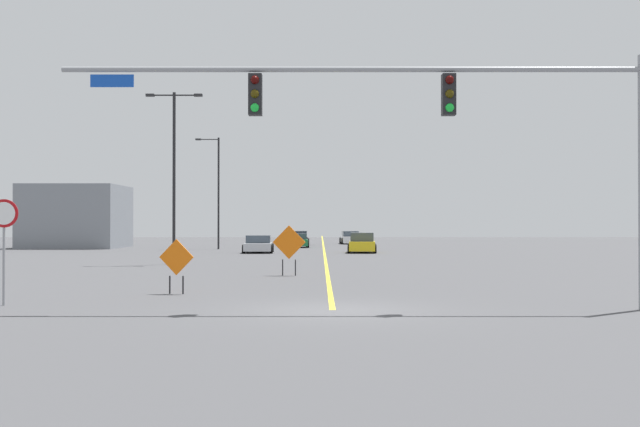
{
  "coord_description": "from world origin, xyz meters",
  "views": [
    {
      "loc": [
        -0.32,
        -20.22,
        2.22
      ],
      "look_at": [
        -0.13,
        17.6,
        2.64
      ],
      "focal_mm": 44.9,
      "sensor_mm": 36.0,
      "label": 1
    }
  ],
  "objects_px": {
    "street_lamp_mid_right": "(170,165)",
    "car_white_distant": "(346,238)",
    "car_silver_passing": "(254,245)",
    "car_black_far": "(295,238)",
    "street_lamp_mid_left": "(213,188)",
    "construction_sign_right_shoulder": "(172,260)",
    "traffic_signal_assembly": "(433,113)",
    "car_yellow_near": "(358,244)",
    "car_green_approaching": "(293,241)",
    "construction_sign_left_lane": "(285,244)"
  },
  "relations": [
    {
      "from": "street_lamp_mid_left",
      "to": "construction_sign_left_lane",
      "type": "distance_m",
      "value": 33.71
    },
    {
      "from": "street_lamp_mid_left",
      "to": "car_white_distant",
      "type": "bearing_deg",
      "value": 54.5
    },
    {
      "from": "car_black_far",
      "to": "street_lamp_mid_right",
      "type": "bearing_deg",
      "value": -98.96
    },
    {
      "from": "construction_sign_left_lane",
      "to": "street_lamp_mid_right",
      "type": "bearing_deg",
      "value": 125.83
    },
    {
      "from": "street_lamp_mid_left",
      "to": "car_black_far",
      "type": "bearing_deg",
      "value": 61.92
    },
    {
      "from": "car_yellow_near",
      "to": "construction_sign_left_lane",
      "type": "bearing_deg",
      "value": -99.84
    },
    {
      "from": "street_lamp_mid_left",
      "to": "construction_sign_right_shoulder",
      "type": "bearing_deg",
      "value": -84.36
    },
    {
      "from": "car_silver_passing",
      "to": "car_green_approaching",
      "type": "distance_m",
      "value": 12.72
    },
    {
      "from": "traffic_signal_assembly",
      "to": "construction_sign_left_lane",
      "type": "relative_size",
      "value": 7.07
    },
    {
      "from": "street_lamp_mid_left",
      "to": "car_white_distant",
      "type": "height_order",
      "value": "street_lamp_mid_left"
    },
    {
      "from": "traffic_signal_assembly",
      "to": "car_yellow_near",
      "type": "height_order",
      "value": "traffic_signal_assembly"
    },
    {
      "from": "construction_sign_right_shoulder",
      "to": "car_yellow_near",
      "type": "xyz_separation_m",
      "value": [
        7.52,
        33.74,
        -0.39
      ]
    },
    {
      "from": "car_yellow_near",
      "to": "car_green_approaching",
      "type": "distance_m",
      "value": 13.47
    },
    {
      "from": "construction_sign_left_lane",
      "to": "car_silver_passing",
      "type": "distance_m",
      "value": 25.39
    },
    {
      "from": "car_yellow_near",
      "to": "car_white_distant",
      "type": "xyz_separation_m",
      "value": [
        0.01,
        23.82,
        -0.03
      ]
    },
    {
      "from": "car_green_approaching",
      "to": "car_white_distant",
      "type": "bearing_deg",
      "value": 65.79
    },
    {
      "from": "car_yellow_near",
      "to": "construction_sign_right_shoulder",
      "type": "bearing_deg",
      "value": -102.57
    },
    {
      "from": "street_lamp_mid_right",
      "to": "car_white_distant",
      "type": "distance_m",
      "value": 41.78
    },
    {
      "from": "car_yellow_near",
      "to": "car_black_far",
      "type": "relative_size",
      "value": 1.04
    },
    {
      "from": "construction_sign_right_shoulder",
      "to": "traffic_signal_assembly",
      "type": "bearing_deg",
      "value": -31.46
    },
    {
      "from": "traffic_signal_assembly",
      "to": "street_lamp_mid_right",
      "type": "xyz_separation_m",
      "value": [
        -10.7,
        22.02,
        0.28
      ]
    },
    {
      "from": "construction_sign_right_shoulder",
      "to": "car_white_distant",
      "type": "height_order",
      "value": "construction_sign_right_shoulder"
    },
    {
      "from": "street_lamp_mid_left",
      "to": "car_green_approaching",
      "type": "bearing_deg",
      "value": 37.13
    },
    {
      "from": "construction_sign_left_lane",
      "to": "construction_sign_right_shoulder",
      "type": "distance_m",
      "value": 9.13
    },
    {
      "from": "street_lamp_mid_right",
      "to": "construction_sign_left_lane",
      "type": "xyz_separation_m",
      "value": [
        6.43,
        -8.91,
        -3.97
      ]
    },
    {
      "from": "traffic_signal_assembly",
      "to": "car_white_distant",
      "type": "relative_size",
      "value": 3.38
    },
    {
      "from": "car_silver_passing",
      "to": "car_black_far",
      "type": "relative_size",
      "value": 1.06
    },
    {
      "from": "car_silver_passing",
      "to": "car_black_far",
      "type": "distance_m",
      "value": 19.8
    },
    {
      "from": "traffic_signal_assembly",
      "to": "car_silver_passing",
      "type": "height_order",
      "value": "traffic_signal_assembly"
    },
    {
      "from": "car_green_approaching",
      "to": "car_black_far",
      "type": "bearing_deg",
      "value": 90.41
    },
    {
      "from": "street_lamp_mid_right",
      "to": "car_yellow_near",
      "type": "relative_size",
      "value": 2.08
    },
    {
      "from": "construction_sign_right_shoulder",
      "to": "car_yellow_near",
      "type": "distance_m",
      "value": 34.58
    },
    {
      "from": "traffic_signal_assembly",
      "to": "construction_sign_left_lane",
      "type": "xyz_separation_m",
      "value": [
        -4.27,
        13.11,
        -3.69
      ]
    },
    {
      "from": "car_black_far",
      "to": "car_green_approaching",
      "type": "xyz_separation_m",
      "value": [
        0.05,
        -7.18,
        -0.07
      ]
    },
    {
      "from": "car_silver_passing",
      "to": "car_black_far",
      "type": "bearing_deg",
      "value": 82.91
    },
    {
      "from": "traffic_signal_assembly",
      "to": "street_lamp_mid_left",
      "type": "bearing_deg",
      "value": 104.09
    },
    {
      "from": "car_yellow_near",
      "to": "car_silver_passing",
      "type": "bearing_deg",
      "value": -179.94
    },
    {
      "from": "street_lamp_mid_right",
      "to": "traffic_signal_assembly",
      "type": "bearing_deg",
      "value": -64.08
    },
    {
      "from": "construction_sign_right_shoulder",
      "to": "car_yellow_near",
      "type": "bearing_deg",
      "value": 77.43
    },
    {
      "from": "street_lamp_mid_right",
      "to": "car_black_far",
      "type": "bearing_deg",
      "value": 81.04
    },
    {
      "from": "traffic_signal_assembly",
      "to": "car_green_approaching",
      "type": "bearing_deg",
      "value": 95.62
    },
    {
      "from": "street_lamp_mid_left",
      "to": "car_yellow_near",
      "type": "relative_size",
      "value": 2.11
    },
    {
      "from": "traffic_signal_assembly",
      "to": "car_white_distant",
      "type": "distance_m",
      "value": 62.26
    },
    {
      "from": "car_black_far",
      "to": "car_green_approaching",
      "type": "bearing_deg",
      "value": -89.59
    },
    {
      "from": "construction_sign_left_lane",
      "to": "car_green_approaching",
      "type": "xyz_separation_m",
      "value": [
        -0.72,
        37.65,
        -0.72
      ]
    },
    {
      "from": "construction_sign_right_shoulder",
      "to": "car_white_distant",
      "type": "distance_m",
      "value": 58.06
    },
    {
      "from": "car_silver_passing",
      "to": "car_yellow_near",
      "type": "distance_m",
      "value": 7.59
    },
    {
      "from": "street_lamp_mid_left",
      "to": "car_silver_passing",
      "type": "height_order",
      "value": "street_lamp_mid_left"
    },
    {
      "from": "car_white_distant",
      "to": "car_silver_passing",
      "type": "bearing_deg",
      "value": -107.7
    },
    {
      "from": "street_lamp_mid_right",
      "to": "car_white_distant",
      "type": "height_order",
      "value": "street_lamp_mid_right"
    }
  ]
}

